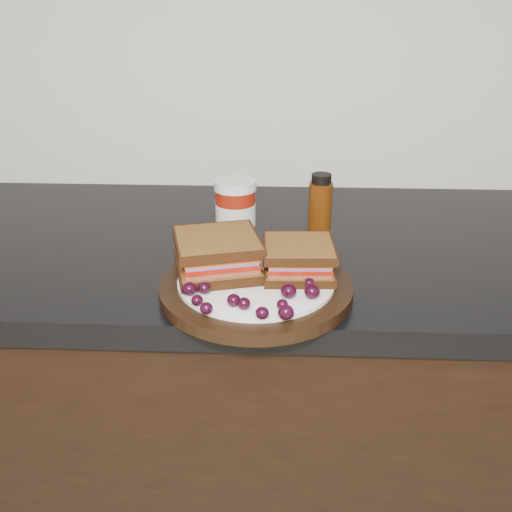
% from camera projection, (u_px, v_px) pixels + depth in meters
% --- Properties ---
extents(base_cabinets, '(3.96, 0.58, 0.86)m').
position_uv_depth(base_cabinets, '(265.00, 441.00, 1.21)').
color(base_cabinets, black).
rests_on(base_cabinets, ground_plane).
extents(countertop, '(3.98, 0.60, 0.04)m').
position_uv_depth(countertop, '(267.00, 249.00, 1.02)').
color(countertop, black).
rests_on(countertop, base_cabinets).
extents(plate, '(0.28, 0.28, 0.02)m').
position_uv_depth(plate, '(256.00, 288.00, 0.83)').
color(plate, black).
rests_on(plate, countertop).
extents(sandwich_left, '(0.15, 0.15, 0.05)m').
position_uv_depth(sandwich_left, '(218.00, 254.00, 0.83)').
color(sandwich_left, brown).
rests_on(sandwich_left, plate).
extents(sandwich_right, '(0.11, 0.11, 0.05)m').
position_uv_depth(sandwich_right, '(299.00, 259.00, 0.83)').
color(sandwich_right, brown).
rests_on(sandwich_right, plate).
extents(grape_0, '(0.02, 0.02, 0.02)m').
position_uv_depth(grape_0, '(189.00, 289.00, 0.77)').
color(grape_0, black).
rests_on(grape_0, plate).
extents(grape_1, '(0.02, 0.02, 0.02)m').
position_uv_depth(grape_1, '(204.00, 288.00, 0.78)').
color(grape_1, black).
rests_on(grape_1, plate).
extents(grape_2, '(0.02, 0.02, 0.01)m').
position_uv_depth(grape_2, '(197.00, 300.00, 0.75)').
color(grape_2, black).
rests_on(grape_2, plate).
extents(grape_3, '(0.02, 0.02, 0.02)m').
position_uv_depth(grape_3, '(206.00, 308.00, 0.73)').
color(grape_3, black).
rests_on(grape_3, plate).
extents(grape_4, '(0.02, 0.02, 0.02)m').
position_uv_depth(grape_4, '(234.00, 300.00, 0.75)').
color(grape_4, black).
rests_on(grape_4, plate).
extents(grape_5, '(0.02, 0.02, 0.02)m').
position_uv_depth(grape_5, '(244.00, 303.00, 0.74)').
color(grape_5, black).
rests_on(grape_5, plate).
extents(grape_6, '(0.02, 0.02, 0.02)m').
position_uv_depth(grape_6, '(262.00, 313.00, 0.72)').
color(grape_6, black).
rests_on(grape_6, plate).
extents(grape_7, '(0.02, 0.02, 0.02)m').
position_uv_depth(grape_7, '(286.00, 312.00, 0.72)').
color(grape_7, black).
rests_on(grape_7, plate).
extents(grape_8, '(0.02, 0.02, 0.01)m').
position_uv_depth(grape_8, '(282.00, 305.00, 0.74)').
color(grape_8, black).
rests_on(grape_8, plate).
extents(grape_9, '(0.02, 0.02, 0.02)m').
position_uv_depth(grape_9, '(289.00, 291.00, 0.77)').
color(grape_9, black).
rests_on(grape_9, plate).
extents(grape_10, '(0.02, 0.02, 0.02)m').
position_uv_depth(grape_10, '(312.00, 292.00, 0.76)').
color(grape_10, black).
rests_on(grape_10, plate).
extents(grape_11, '(0.02, 0.02, 0.02)m').
position_uv_depth(grape_11, '(309.00, 283.00, 0.79)').
color(grape_11, black).
rests_on(grape_11, plate).
extents(grape_12, '(0.02, 0.02, 0.02)m').
position_uv_depth(grape_12, '(311.00, 280.00, 0.80)').
color(grape_12, black).
rests_on(grape_12, plate).
extents(grape_13, '(0.02, 0.02, 0.02)m').
position_uv_depth(grape_13, '(324.00, 267.00, 0.83)').
color(grape_13, black).
rests_on(grape_13, plate).
extents(grape_14, '(0.02, 0.02, 0.02)m').
position_uv_depth(grape_14, '(310.00, 265.00, 0.84)').
color(grape_14, black).
rests_on(grape_14, plate).
extents(grape_15, '(0.02, 0.02, 0.02)m').
position_uv_depth(grape_15, '(285.00, 265.00, 0.84)').
color(grape_15, black).
rests_on(grape_15, plate).
extents(grape_16, '(0.02, 0.02, 0.02)m').
position_uv_depth(grape_16, '(221.00, 258.00, 0.86)').
color(grape_16, black).
rests_on(grape_16, plate).
extents(grape_17, '(0.02, 0.02, 0.02)m').
position_uv_depth(grape_17, '(216.00, 261.00, 0.85)').
color(grape_17, black).
rests_on(grape_17, plate).
extents(grape_18, '(0.02, 0.02, 0.02)m').
position_uv_depth(grape_18, '(201.00, 266.00, 0.84)').
color(grape_18, black).
rests_on(grape_18, plate).
extents(grape_19, '(0.02, 0.02, 0.02)m').
position_uv_depth(grape_19, '(198.00, 271.00, 0.82)').
color(grape_19, black).
rests_on(grape_19, plate).
extents(grape_20, '(0.02, 0.02, 0.02)m').
position_uv_depth(grape_20, '(208.00, 279.00, 0.80)').
color(grape_20, black).
rests_on(grape_20, plate).
extents(grape_21, '(0.02, 0.02, 0.02)m').
position_uv_depth(grape_21, '(224.00, 265.00, 0.84)').
color(grape_21, black).
rests_on(grape_21, plate).
extents(grape_22, '(0.02, 0.02, 0.01)m').
position_uv_depth(grape_22, '(219.00, 269.00, 0.83)').
color(grape_22, black).
rests_on(grape_22, plate).
extents(grape_23, '(0.02, 0.02, 0.02)m').
position_uv_depth(grape_23, '(194.00, 271.00, 0.83)').
color(grape_23, black).
rests_on(grape_23, plate).
extents(condiment_jar, '(0.09, 0.09, 0.11)m').
position_uv_depth(condiment_jar, '(236.00, 210.00, 0.99)').
color(condiment_jar, maroon).
rests_on(condiment_jar, countertop).
extents(oil_bottle, '(0.04, 0.04, 0.12)m').
position_uv_depth(oil_bottle, '(320.00, 206.00, 1.00)').
color(oil_bottle, '#472007').
rests_on(oil_bottle, countertop).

